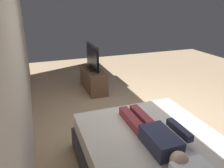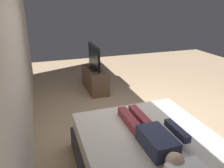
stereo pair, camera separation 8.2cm
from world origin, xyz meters
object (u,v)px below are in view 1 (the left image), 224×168
remote (177,127)px  tv_stand (93,80)px  tv (93,58)px  person (155,135)px  bed (156,161)px

remote → tv_stand: bearing=6.1°
remote → tv: size_ratio=0.17×
person → bed: bearing=-135.7°
tv → tv_stand: bearing=0.0°
tv_stand → tv: (0.00, 0.00, 0.53)m
tv_stand → remote: bearing=-173.9°
person → tv: size_ratio=1.43×
person → tv_stand: bearing=-1.9°
person → remote: 0.44m
bed → person: size_ratio=1.59×
tv_stand → tv: bearing=0.0°
person → remote: (0.15, -0.40, -0.07)m
bed → remote: remote is taller
bed → tv_stand: size_ratio=1.82×
bed → person: bearing=44.3°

